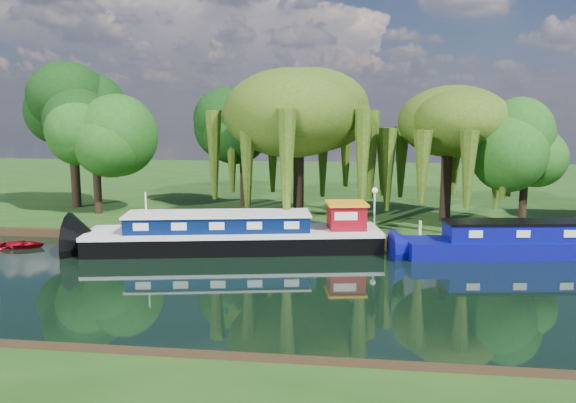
# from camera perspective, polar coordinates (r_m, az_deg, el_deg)

# --- Properties ---
(ground) EXTENTS (120.00, 120.00, 0.00)m
(ground) POSITION_cam_1_polar(r_m,az_deg,el_deg) (24.24, 8.06, -8.83)
(ground) COLOR black
(far_bank) EXTENTS (120.00, 52.00, 0.45)m
(far_bank) POSITION_cam_1_polar(r_m,az_deg,el_deg) (57.55, 7.70, 1.65)
(far_bank) COLOR #1A3B10
(far_bank) RESTS_ON ground
(dutch_barge) EXTENTS (16.26, 6.46, 3.35)m
(dutch_barge) POSITION_cam_1_polar(r_m,az_deg,el_deg) (30.80, -5.18, -3.37)
(dutch_barge) COLOR black
(dutch_barge) RESTS_ON ground
(narrowboat) EXTENTS (13.97, 4.33, 2.01)m
(narrowboat) POSITION_cam_1_polar(r_m,az_deg,el_deg) (32.07, 24.06, -3.83)
(narrowboat) COLOR #080B6F
(narrowboat) RESTS_ON ground
(red_dinghy) EXTENTS (2.87, 2.19, 0.55)m
(red_dinghy) POSITION_cam_1_polar(r_m,az_deg,el_deg) (34.66, -25.49, -4.24)
(red_dinghy) COLOR maroon
(red_dinghy) RESTS_ON ground
(willow_left) EXTENTS (7.84, 7.84, 9.40)m
(willow_left) POSITION_cam_1_polar(r_m,az_deg,el_deg) (36.71, 1.10, 8.75)
(willow_left) COLOR black
(willow_left) RESTS_ON far_bank
(willow_right) EXTENTS (6.47, 6.47, 7.88)m
(willow_right) POSITION_cam_1_polar(r_m,az_deg,el_deg) (37.33, 15.96, 6.77)
(willow_right) COLOR black
(willow_right) RESTS_ON far_bank
(tree_far_left) EXTENTS (4.95, 4.95, 7.98)m
(tree_far_left) POSITION_cam_1_polar(r_m,az_deg,el_deg) (41.26, -19.04, 6.39)
(tree_far_left) COLOR black
(tree_far_left) RESTS_ON far_bank
(tree_far_back) EXTENTS (5.70, 5.70, 9.59)m
(tree_far_back) POSITION_cam_1_polar(r_m,az_deg,el_deg) (44.62, -21.09, 7.99)
(tree_far_back) COLOR black
(tree_far_back) RESTS_ON far_bank
(tree_far_mid) EXTENTS (4.94, 4.94, 8.08)m
(tree_far_mid) POSITION_cam_1_polar(r_m,az_deg,el_deg) (42.74, -4.59, 7.06)
(tree_far_mid) COLOR black
(tree_far_mid) RESTS_ON far_bank
(tree_far_right) EXTENTS (4.14, 4.14, 6.77)m
(tree_far_right) POSITION_cam_1_polar(r_m,az_deg,el_deg) (36.80, 23.05, 4.70)
(tree_far_right) COLOR black
(tree_far_right) RESTS_ON far_bank
(lamppost) EXTENTS (0.36, 0.36, 2.56)m
(lamppost) POSITION_cam_1_polar(r_m,az_deg,el_deg) (33.98, 8.80, 0.43)
(lamppost) COLOR silver
(lamppost) RESTS_ON far_bank
(mooring_posts) EXTENTS (19.16, 0.16, 1.00)m
(mooring_posts) POSITION_cam_1_polar(r_m,az_deg,el_deg) (32.15, 7.05, -2.67)
(mooring_posts) COLOR silver
(mooring_posts) RESTS_ON far_bank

